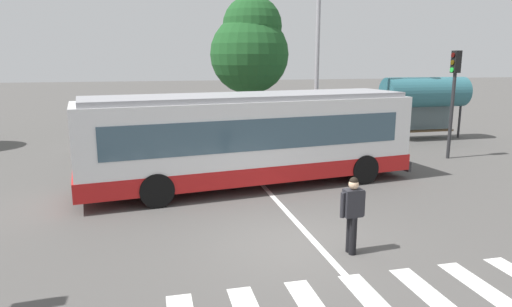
{
  "coord_description": "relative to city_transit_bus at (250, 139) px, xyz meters",
  "views": [
    {
      "loc": [
        -3.15,
        -9.35,
        4.18
      ],
      "look_at": [
        0.01,
        4.01,
        1.3
      ],
      "focal_mm": 31.79,
      "sensor_mm": 36.0,
      "label": 1
    }
  ],
  "objects": [
    {
      "name": "ground_plane",
      "position": [
        -0.05,
        -5.02,
        -1.59
      ],
      "size": [
        160.0,
        160.0,
        0.0
      ],
      "primitive_type": "plane",
      "color": "#514F4C"
    },
    {
      "name": "pedestrian_crossing_street",
      "position": [
        0.96,
        -5.81,
        -0.62
      ],
      "size": [
        0.58,
        0.3,
        1.72
      ],
      "color": "black",
      "rests_on": "ground_plane"
    },
    {
      "name": "city_transit_bus",
      "position": [
        0.0,
        0.0,
        0.0
      ],
      "size": [
        11.37,
        4.04,
        3.06
      ],
      "color": "black",
      "rests_on": "ground_plane"
    },
    {
      "name": "traffic_light_far_corner",
      "position": [
        9.16,
        2.17,
        1.45
      ],
      "size": [
        0.33,
        0.32,
        4.51
      ],
      "color": "#28282B",
      "rests_on": "ground_plane"
    },
    {
      "name": "background_tree_right",
      "position": [
        3.36,
        14.96,
        3.39
      ],
      "size": [
        5.1,
        5.1,
        8.15
      ],
      "color": "brown",
      "rests_on": "ground_plane"
    },
    {
      "name": "bus_stop_shelter",
      "position": [
        10.77,
        6.6,
        0.83
      ],
      "size": [
        4.53,
        1.54,
        3.25
      ],
      "color": "#28282B",
      "rests_on": "ground_plane"
    },
    {
      "name": "parked_car_black",
      "position": [
        -2.89,
        8.38,
        -0.82
      ],
      "size": [
        2.15,
        4.62,
        1.35
      ],
      "color": "black",
      "rests_on": "ground_plane"
    },
    {
      "name": "lane_center_line",
      "position": [
        0.4,
        -3.02,
        -1.58
      ],
      "size": [
        0.16,
        24.0,
        0.01
      ],
      "primitive_type": "cube",
      "color": "silver",
      "rests_on": "ground_plane"
    },
    {
      "name": "parked_car_red",
      "position": [
        2.26,
        8.5,
        -0.82
      ],
      "size": [
        2.19,
        4.64,
        1.35
      ],
      "color": "black",
      "rests_on": "ground_plane"
    },
    {
      "name": "twin_arm_street_lamp",
      "position": [
        4.54,
        5.94,
        4.45
      ],
      "size": [
        4.93,
        0.32,
        9.88
      ],
      "color": "#939399",
      "rests_on": "ground_plane"
    },
    {
      "name": "parked_car_white",
      "position": [
        -5.59,
        8.49,
        -0.82
      ],
      "size": [
        2.16,
        4.63,
        1.35
      ],
      "color": "black",
      "rests_on": "ground_plane"
    },
    {
      "name": "parked_car_blue",
      "position": [
        5.17,
        8.29,
        -0.82
      ],
      "size": [
        2.13,
        4.62,
        1.35
      ],
      "color": "black",
      "rests_on": "ground_plane"
    },
    {
      "name": "parked_car_silver",
      "position": [
        -0.31,
        8.73,
        -0.82
      ],
      "size": [
        1.99,
        4.56,
        1.35
      ],
      "color": "black",
      "rests_on": "ground_plane"
    }
  ]
}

